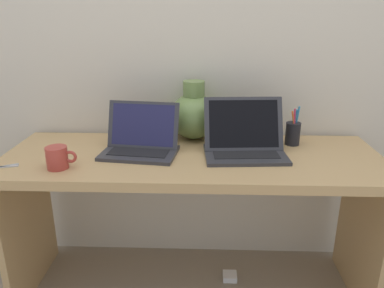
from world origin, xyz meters
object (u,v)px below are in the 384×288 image
object	(u,v)px
green_vase	(194,115)
pen_cup	(293,133)
coffee_mug	(58,158)
laptop_right	(244,140)
power_brick	(230,276)
laptop_left	(141,140)

from	to	relation	value
green_vase	pen_cup	bearing A→B (deg)	-9.51
green_vase	coffee_mug	bearing A→B (deg)	-142.95
laptop_right	power_brick	xyz separation A→B (m)	(-0.04, 0.03, -0.75)
coffee_mug	pen_cup	bearing A→B (deg)	17.87
laptop_left	power_brick	size ratio (longest dim) A/B	4.91
laptop_left	green_vase	size ratio (longest dim) A/B	1.22
laptop_left	green_vase	bearing A→B (deg)	42.17
green_vase	coffee_mug	size ratio (longest dim) A/B	2.31
power_brick	green_vase	bearing A→B (deg)	138.51
laptop_left	laptop_right	distance (m)	0.45
laptop_left	pen_cup	size ratio (longest dim) A/B	1.86
pen_cup	power_brick	world-z (taller)	pen_cup
laptop_right	coffee_mug	world-z (taller)	laptop_right
green_vase	coffee_mug	xyz separation A→B (m)	(-0.52, -0.40, -0.07)
green_vase	coffee_mug	world-z (taller)	green_vase
laptop_right	green_vase	distance (m)	0.31
laptop_left	laptop_right	xyz separation A→B (m)	(0.45, -0.00, 0.01)
pen_cup	power_brick	size ratio (longest dim) A/B	2.64
coffee_mug	power_brick	distance (m)	1.05
laptop_left	pen_cup	bearing A→B (deg)	10.36
coffee_mug	laptop_left	bearing A→B (deg)	32.71
laptop_left	laptop_right	world-z (taller)	laptop_right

